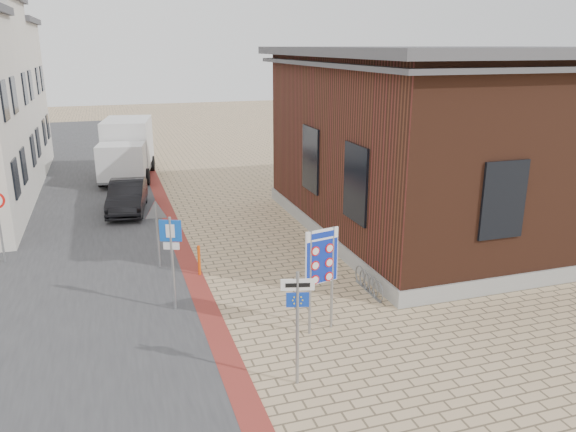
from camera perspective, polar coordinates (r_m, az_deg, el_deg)
ground at (r=13.84m, az=2.08°, el=-12.75°), size 120.00×120.00×0.00m
road_strip at (r=27.18m, az=-20.17°, el=1.31°), size 7.00×60.00×0.02m
curb_strip at (r=22.45m, az=-11.56°, el=-1.13°), size 0.60×40.00×0.02m
brick_building at (r=22.77m, az=17.76°, el=7.65°), size 13.00×13.00×6.80m
bike_rack at (r=16.48m, az=8.19°, el=-6.81°), size 0.08×1.80×0.60m
sedan at (r=24.93m, az=-16.01°, el=1.93°), size 1.97×4.24×1.34m
box_truck at (r=31.30m, az=-16.07°, el=6.58°), size 3.20×6.11×3.04m
border_sign at (r=13.60m, az=3.43°, el=-4.37°), size 0.90×0.24×2.67m
essen_sign at (r=11.56m, az=0.97°, el=-9.60°), size 0.67×0.21×2.54m
parking_sign at (r=14.98m, az=-11.75°, el=-3.14°), size 0.55×0.25×2.63m
yield_sign at (r=18.08m, az=-13.22°, el=-0.20°), size 0.78×0.13×2.20m
bollard at (r=17.58m, az=-9.01°, el=-4.50°), size 0.09×0.09×0.98m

